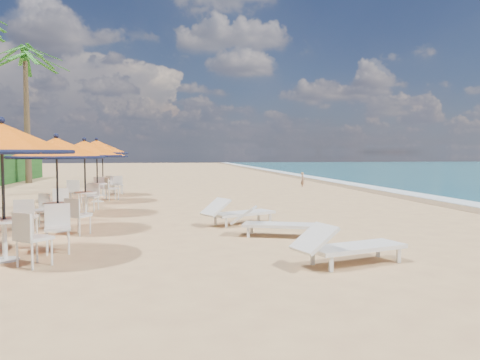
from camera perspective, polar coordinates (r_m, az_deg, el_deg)
The scene contains 14 objects.
ground at distance 9.32m, azimuth 6.01°, elevation -9.07°, with size 160.00×160.00×0.00m, color tan.
foam_strip at distance 22.23m, azimuth 22.49°, elevation -2.04°, with size 1.20×140.00×0.04m, color white.
wetsand_band at distance 21.77m, azimuth 20.48°, elevation -2.11°, with size 1.40×140.00×0.02m, color olive.
station_0 at distance 9.64m, azimuth -26.74°, elevation 2.65°, with size 2.55×2.55×2.66m.
station_1 at distance 12.64m, azimuth -21.62°, elevation 2.29°, with size 2.38×2.38×2.49m.
station_2 at distance 15.89m, azimuth -18.54°, elevation 2.83°, with size 2.39×2.46×2.49m.
station_3 at distance 19.79m, azimuth -17.08°, elevation 2.95°, with size 2.50×2.61×2.60m.
station_4 at distance 22.64m, azimuth -16.20°, elevation 2.62°, with size 2.30×2.30×2.39m.
lounger_near at distance 8.60m, azimuth 12.83°, elevation -7.76°, with size 2.24×1.24×0.77m.
lounger_mid at distance 11.23m, azimuth 3.72°, elevation -5.20°, with size 2.08×1.27×0.71m.
lounger_far at distance 13.00m, azimuth -0.42°, elevation -3.90°, with size 2.21×1.53×0.76m.
palm_6 at distance 33.95m, azimuth -24.66°, elevation 12.68°, with size 5.00×5.00×8.41m.
palm_7 at distance 38.52m, azimuth -24.78°, elevation 13.45°, with size 5.00×5.00×9.77m.
person at distance 27.07m, azimuth 7.65°, elevation 0.09°, with size 0.33×0.22×0.92m, color #93684B.
Camera 1 is at (-2.44, -8.77, 2.01)m, focal length 35.00 mm.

